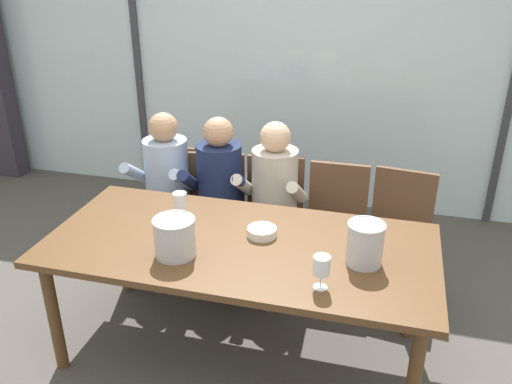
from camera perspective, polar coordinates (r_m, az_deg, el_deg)
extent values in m
plane|color=#4C4742|center=(4.19, 2.32, -7.72)|extent=(14.00, 14.00, 0.00)
cube|color=silver|center=(4.83, 5.90, 13.31)|extent=(7.36, 0.03, 2.60)
cube|color=#38383D|center=(5.32, -12.55, 13.95)|extent=(0.06, 0.06, 2.60)
cube|color=#568942|center=(8.79, 10.37, 16.50)|extent=(13.36, 2.40, 2.06)
cube|color=brown|center=(2.98, -1.75, -5.71)|extent=(2.16, 1.01, 0.04)
cylinder|color=brown|center=(3.29, -20.83, -12.30)|extent=(0.07, 0.07, 0.72)
cylinder|color=brown|center=(2.80, 16.50, -19.02)|extent=(0.07, 0.07, 0.72)
cylinder|color=brown|center=(3.84, -14.13, -5.55)|extent=(0.07, 0.07, 0.72)
cylinder|color=brown|center=(3.44, 16.48, -9.81)|extent=(0.07, 0.07, 0.72)
cube|color=brown|center=(4.09, -9.93, -1.82)|extent=(0.46, 0.46, 0.03)
cube|color=brown|center=(4.16, -9.16, 2.12)|extent=(0.42, 0.06, 0.42)
cylinder|color=brown|center=(4.12, -13.12, -5.58)|extent=(0.04, 0.04, 0.43)
cylinder|color=brown|center=(3.98, -8.11, -6.25)|extent=(0.04, 0.04, 0.43)
cylinder|color=brown|center=(4.42, -11.12, -3.16)|extent=(0.04, 0.04, 0.43)
cylinder|color=brown|center=(4.29, -6.42, -3.70)|extent=(0.04, 0.04, 0.43)
cube|color=brown|center=(3.91, -4.65, -2.81)|extent=(0.50, 0.50, 0.03)
cube|color=brown|center=(3.99, -4.22, 1.35)|extent=(0.42, 0.10, 0.42)
cylinder|color=brown|center=(3.90, -7.82, -6.92)|extent=(0.04, 0.04, 0.43)
cylinder|color=brown|center=(3.83, -2.25, -7.32)|extent=(0.04, 0.04, 0.43)
cylinder|color=brown|center=(4.22, -6.60, -4.23)|extent=(0.04, 0.04, 0.43)
cylinder|color=brown|center=(4.16, -1.47, -4.55)|extent=(0.04, 0.04, 0.43)
cube|color=brown|center=(3.84, 1.69, -3.27)|extent=(0.48, 0.48, 0.03)
cube|color=brown|center=(3.92, 2.12, 0.96)|extent=(0.42, 0.08, 0.42)
cylinder|color=brown|center=(3.82, -1.58, -7.43)|extent=(0.04, 0.04, 0.43)
cylinder|color=brown|center=(3.78, 4.16, -7.90)|extent=(0.04, 0.04, 0.43)
cylinder|color=brown|center=(4.14, -0.62, -4.66)|extent=(0.04, 0.04, 0.43)
cylinder|color=brown|center=(4.10, 4.64, -5.05)|extent=(0.04, 0.04, 0.43)
cube|color=brown|center=(3.76, 8.30, -4.20)|extent=(0.45, 0.45, 0.03)
cube|color=brown|center=(3.84, 8.85, 0.12)|extent=(0.42, 0.04, 0.42)
cylinder|color=brown|center=(3.74, 4.81, -8.34)|extent=(0.04, 0.04, 0.43)
cylinder|color=brown|center=(3.71, 10.68, -9.02)|extent=(0.04, 0.04, 0.43)
cylinder|color=brown|center=(4.06, 5.74, -5.47)|extent=(0.04, 0.04, 0.43)
cylinder|color=brown|center=(4.03, 11.11, -6.07)|extent=(0.04, 0.04, 0.43)
cube|color=brown|center=(3.75, 14.74, -4.94)|extent=(0.49, 0.49, 0.03)
cube|color=brown|center=(3.82, 15.57, -0.65)|extent=(0.42, 0.09, 0.42)
cylinder|color=brown|center=(3.73, 10.99, -8.87)|extent=(0.04, 0.04, 0.43)
cylinder|color=brown|center=(3.69, 16.83, -9.92)|extent=(0.04, 0.04, 0.43)
cylinder|color=brown|center=(4.04, 12.15, -6.06)|extent=(0.04, 0.04, 0.43)
cylinder|color=brown|center=(4.01, 17.50, -6.98)|extent=(0.04, 0.04, 0.43)
cylinder|color=#9EB2D1|center=(3.96, -9.53, 1.97)|extent=(0.33, 0.33, 0.52)
sphere|color=tan|center=(3.84, -9.90, 6.85)|extent=(0.21, 0.21, 0.21)
cube|color=#47423D|center=(3.95, -11.71, -2.45)|extent=(0.15, 0.41, 0.13)
cube|color=#47423D|center=(3.87, -9.37, -2.84)|extent=(0.15, 0.41, 0.13)
cylinder|color=#47423D|center=(3.92, -12.79, -6.96)|extent=(0.10, 0.10, 0.46)
cylinder|color=#47423D|center=(3.84, -10.43, -7.45)|extent=(0.10, 0.10, 0.46)
cylinder|color=#9EB2D1|center=(3.94, -12.80, 1.97)|extent=(0.09, 0.33, 0.26)
cylinder|color=#9EB2D1|center=(3.77, -7.78, 1.33)|extent=(0.09, 0.33, 0.26)
cylinder|color=#192347|center=(3.82, -3.91, 1.37)|extent=(0.34, 0.34, 0.52)
sphere|color=tan|center=(3.69, -4.07, 6.43)|extent=(0.21, 0.21, 0.21)
cube|color=#47423D|center=(3.78, -5.86, -3.34)|extent=(0.16, 0.41, 0.13)
cube|color=#47423D|center=(3.74, -3.20, -3.59)|extent=(0.16, 0.41, 0.13)
cylinder|color=#47423D|center=(3.74, -6.54, -8.14)|extent=(0.10, 0.10, 0.46)
cylinder|color=#47423D|center=(3.70, -3.83, -8.45)|extent=(0.10, 0.10, 0.46)
cylinder|color=#192347|center=(3.75, -7.19, 1.22)|extent=(0.11, 0.33, 0.26)
cylinder|color=#192347|center=(3.66, -1.49, 0.80)|extent=(0.11, 0.33, 0.26)
cylinder|color=#B7AD9E|center=(3.71, 2.03, 0.73)|extent=(0.34, 0.34, 0.52)
sphere|color=#DBAD89|center=(3.58, 2.11, 5.91)|extent=(0.21, 0.21, 0.21)
cube|color=#47423D|center=(3.68, -0.27, -3.99)|extent=(0.15, 0.41, 0.13)
cube|color=#47423D|center=(3.64, 2.43, -4.42)|extent=(0.15, 0.41, 0.13)
cylinder|color=#47423D|center=(3.65, -1.28, -8.86)|extent=(0.10, 0.10, 0.46)
cylinder|color=#47423D|center=(3.61, 1.45, -9.37)|extent=(0.10, 0.10, 0.46)
cylinder|color=#B7AD9E|center=(3.65, -1.36, 0.76)|extent=(0.10, 0.33, 0.26)
cylinder|color=#B7AD9E|center=(3.55, 4.42, -0.04)|extent=(0.10, 0.33, 0.26)
cylinder|color=#B7B7BC|center=(2.78, 11.60, -5.49)|extent=(0.19, 0.19, 0.23)
torus|color=silver|center=(2.73, 11.80, -3.45)|extent=(0.20, 0.20, 0.01)
cylinder|color=#B7B7BC|center=(2.84, -8.70, -4.84)|extent=(0.22, 0.22, 0.21)
torus|color=silver|center=(2.79, -8.83, -2.98)|extent=(0.23, 0.23, 0.01)
cylinder|color=silver|center=(3.02, 0.63, -4.28)|extent=(0.17, 0.17, 0.05)
cylinder|color=silver|center=(2.62, 6.89, -10.09)|extent=(0.07, 0.07, 0.00)
cylinder|color=silver|center=(2.60, 6.94, -9.38)|extent=(0.01, 0.01, 0.07)
cylinder|color=silver|center=(2.55, 7.03, -7.80)|extent=(0.08, 0.08, 0.09)
cylinder|color=maroon|center=(2.57, 7.00, -8.30)|extent=(0.07, 0.07, 0.04)
cylinder|color=silver|center=(3.24, -8.02, -2.87)|extent=(0.07, 0.07, 0.00)
cylinder|color=silver|center=(3.22, -8.06, -2.24)|extent=(0.01, 0.01, 0.07)
cylinder|color=silver|center=(3.18, -8.15, -0.88)|extent=(0.08, 0.08, 0.09)
cylinder|color=#E0D184|center=(3.19, -8.12, -1.31)|extent=(0.07, 0.07, 0.04)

